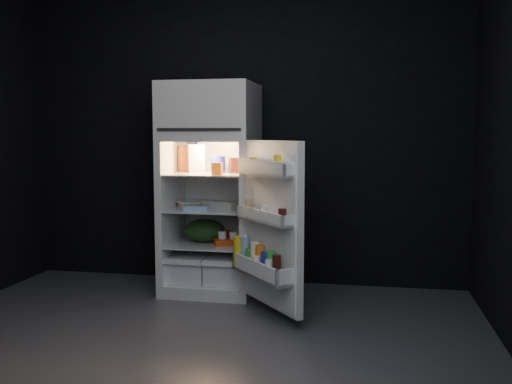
% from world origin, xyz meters
% --- Properties ---
extents(floor, '(4.00, 3.40, 0.00)m').
position_xyz_m(floor, '(0.00, 0.00, 0.00)').
color(floor, '#4D4D52').
rests_on(floor, ground).
extents(wall_back, '(4.00, 0.00, 2.70)m').
position_xyz_m(wall_back, '(0.00, 1.70, 1.35)').
color(wall_back, black).
rests_on(wall_back, ground).
extents(wall_front, '(4.00, 0.00, 2.70)m').
position_xyz_m(wall_front, '(0.00, -1.70, 1.35)').
color(wall_front, black).
rests_on(wall_front, ground).
extents(refrigerator, '(0.76, 0.71, 1.78)m').
position_xyz_m(refrigerator, '(-0.19, 1.32, 0.96)').
color(refrigerator, white).
rests_on(refrigerator, ground).
extents(fridge_door, '(0.60, 0.68, 1.22)m').
position_xyz_m(fridge_door, '(0.42, 0.66, 0.68)').
color(fridge_door, white).
rests_on(fridge_door, ground).
extents(milk_jug, '(0.16, 0.16, 0.24)m').
position_xyz_m(milk_jug, '(-0.32, 1.33, 1.15)').
color(milk_jug, white).
rests_on(milk_jug, refrigerator).
extents(mayo_jar, '(0.15, 0.15, 0.14)m').
position_xyz_m(mayo_jar, '(-0.14, 1.35, 1.10)').
color(mayo_jar, '#1E21A6').
rests_on(mayo_jar, refrigerator).
extents(jam_jar, '(0.12, 0.12, 0.13)m').
position_xyz_m(jam_jar, '(0.01, 1.30, 1.09)').
color(jam_jar, black).
rests_on(jam_jar, refrigerator).
extents(amber_bottle, '(0.10, 0.10, 0.22)m').
position_xyz_m(amber_bottle, '(-0.47, 1.38, 1.14)').
color(amber_bottle, '#C65E1F').
rests_on(amber_bottle, refrigerator).
extents(small_carton, '(0.08, 0.06, 0.10)m').
position_xyz_m(small_carton, '(-0.08, 1.08, 1.08)').
color(small_carton, orange).
rests_on(small_carton, refrigerator).
extents(egg_carton, '(0.31, 0.20, 0.07)m').
position_xyz_m(egg_carton, '(-0.09, 1.20, 0.76)').
color(egg_carton, '#98988A').
rests_on(egg_carton, refrigerator).
extents(pie, '(0.33, 0.33, 0.04)m').
position_xyz_m(pie, '(-0.36, 1.35, 0.75)').
color(pie, tan).
rests_on(pie, refrigerator).
extents(flat_package, '(0.22, 0.14, 0.04)m').
position_xyz_m(flat_package, '(-0.27, 1.10, 0.75)').
color(flat_package, '#7E9DC3').
rests_on(flat_package, refrigerator).
extents(wrapped_pkg, '(0.13, 0.11, 0.05)m').
position_xyz_m(wrapped_pkg, '(0.01, 1.45, 0.75)').
color(wrapped_pkg, '#EDE4C2').
rests_on(wrapped_pkg, refrigerator).
extents(produce_bag, '(0.39, 0.34, 0.20)m').
position_xyz_m(produce_bag, '(-0.26, 1.31, 0.52)').
color(produce_bag, '#193815').
rests_on(produce_bag, refrigerator).
extents(yogurt_tray, '(0.29, 0.23, 0.05)m').
position_xyz_m(yogurt_tray, '(-0.02, 1.22, 0.45)').
color(yogurt_tray, '#B7440F').
rests_on(yogurt_tray, refrigerator).
extents(small_can_red, '(0.08, 0.08, 0.09)m').
position_xyz_m(small_can_red, '(-0.06, 1.40, 0.47)').
color(small_can_red, '#B7440F').
rests_on(small_can_red, refrigerator).
extents(small_can_silver, '(0.08, 0.08, 0.09)m').
position_xyz_m(small_can_silver, '(0.07, 1.42, 0.47)').
color(small_can_silver, silver).
rests_on(small_can_silver, refrigerator).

